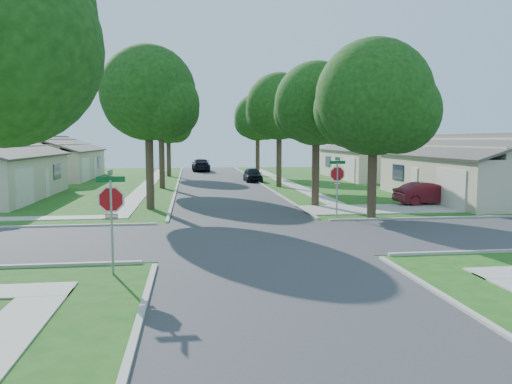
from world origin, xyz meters
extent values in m
plane|color=#194F15|center=(0.00, 0.00, 0.00)|extent=(100.00, 100.00, 0.00)
cube|color=#333335|center=(0.00, 0.00, 0.00)|extent=(7.00, 100.00, 0.02)
cube|color=#9E9B91|center=(6.10, 26.00, 0.02)|extent=(1.20, 40.00, 0.04)
cube|color=#9E9B91|center=(-6.10, 26.00, 0.02)|extent=(1.20, 40.00, 0.04)
cube|color=#9E9B91|center=(7.90, 7.10, 0.03)|extent=(8.80, 3.60, 0.05)
cube|color=gray|center=(-4.70, -4.70, 1.35)|extent=(0.06, 0.06, 2.70)
cylinder|color=white|center=(-4.70, -4.70, 2.15)|extent=(1.05, 0.02, 1.05)
cylinder|color=#AF0C14|center=(-4.70, -4.70, 2.15)|extent=(0.90, 0.03, 0.90)
cube|color=#AF0C14|center=(-4.70, -4.70, 1.68)|extent=(0.34, 0.03, 0.12)
cube|color=white|center=(-4.70, -4.70, 1.68)|extent=(0.30, 0.03, 0.08)
cube|color=#0C5426|center=(-4.70, -4.70, 2.72)|extent=(0.80, 0.02, 0.16)
cube|color=#0C5426|center=(-4.70, -4.70, 2.90)|extent=(0.02, 0.80, 0.16)
cube|color=gray|center=(4.70, 4.70, 1.35)|extent=(0.06, 0.06, 2.70)
cylinder|color=white|center=(4.70, 4.70, 2.15)|extent=(1.05, 0.02, 1.05)
cylinder|color=#AF0C14|center=(4.70, 4.70, 2.15)|extent=(0.90, 0.03, 0.90)
cube|color=#AF0C14|center=(4.70, 4.70, 1.68)|extent=(0.34, 0.03, 0.12)
cube|color=white|center=(4.70, 4.70, 1.68)|extent=(0.30, 0.03, 0.08)
cube|color=#0C5426|center=(4.70, 4.70, 2.72)|extent=(0.80, 0.02, 0.16)
cube|color=#0C5426|center=(4.70, 4.70, 2.90)|extent=(0.02, 0.80, 0.16)
cylinder|color=#38281C|center=(4.70, 9.00, 1.98)|extent=(0.44, 0.44, 3.95)
sphere|color=#11340D|center=(4.70, 9.00, 5.88)|extent=(4.80, 4.80, 4.80)
sphere|color=#11340D|center=(5.54, 8.52, 5.28)|extent=(3.46, 3.46, 3.46)
sphere|color=#11340D|center=(3.98, 9.60, 5.40)|extent=(3.26, 3.26, 3.26)
cylinder|color=#38281C|center=(4.70, 21.00, 2.15)|extent=(0.44, 0.44, 4.30)
sphere|color=#11340D|center=(4.70, 21.00, 6.51)|extent=(5.40, 5.40, 5.40)
sphere|color=#11340D|center=(5.65, 20.46, 5.84)|extent=(3.89, 3.89, 3.89)
sphere|color=#11340D|center=(3.89, 21.68, 5.97)|extent=(3.67, 3.67, 3.67)
cylinder|color=#38281C|center=(4.70, 34.00, 2.10)|extent=(0.44, 0.44, 4.20)
sphere|color=#11340D|center=(4.70, 34.00, 6.22)|extent=(5.00, 5.00, 5.00)
sphere|color=#11340D|center=(5.58, 33.50, 5.60)|extent=(3.60, 3.60, 3.60)
sphere|color=#11340D|center=(3.95, 34.62, 5.72)|extent=(3.40, 3.40, 3.40)
cylinder|color=#38281C|center=(-4.70, 9.00, 2.12)|extent=(0.44, 0.44, 4.25)
sphere|color=#11340D|center=(-4.70, 9.00, 6.37)|extent=(5.20, 5.20, 5.20)
sphere|color=#11340D|center=(-3.79, 8.48, 5.72)|extent=(3.74, 3.74, 3.74)
sphere|color=#11340D|center=(-5.48, 9.65, 5.85)|extent=(3.54, 3.54, 3.54)
cylinder|color=#38281C|center=(-4.70, 21.00, 2.22)|extent=(0.44, 0.44, 4.44)
sphere|color=#11340D|center=(-4.70, 21.00, 6.76)|extent=(5.60, 5.60, 5.60)
sphere|color=#11340D|center=(-3.72, 20.44, 6.06)|extent=(4.03, 4.03, 4.03)
sphere|color=#11340D|center=(-5.54, 21.70, 6.20)|extent=(3.81, 3.81, 3.81)
cylinder|color=#38281C|center=(-4.70, 34.00, 1.95)|extent=(0.44, 0.44, 3.90)
sphere|color=#11340D|center=(-4.70, 34.00, 5.74)|extent=(4.60, 4.60, 4.60)
sphere|color=#11340D|center=(-3.90, 33.54, 5.16)|extent=(3.31, 3.31, 3.31)
sphere|color=#11340D|center=(-5.39, 34.58, 5.28)|extent=(3.13, 3.13, 3.13)
sphere|color=#11340D|center=(-6.45, -7.60, 5.80)|extent=(4.32, 4.32, 4.32)
cylinder|color=#38281C|center=(6.30, 4.20, 1.77)|extent=(0.44, 0.44, 3.54)
sphere|color=#11340D|center=(6.30, 4.20, 5.86)|extent=(5.60, 5.60, 5.60)
sphere|color=#11340D|center=(7.28, 3.64, 5.16)|extent=(4.03, 4.03, 4.03)
sphere|color=#11340D|center=(5.46, 4.90, 5.30)|extent=(3.81, 3.81, 3.81)
cube|color=beige|center=(16.00, 11.00, 1.40)|extent=(8.00, 13.00, 2.80)
cube|color=#423D39|center=(18.00, 11.00, 3.45)|extent=(4.42, 13.60, 1.56)
cube|color=#423D39|center=(14.00, 11.00, 3.45)|extent=(4.42, 13.60, 1.56)
cube|color=silver|center=(11.97, 7.10, 1.10)|extent=(0.06, 3.20, 2.20)
cube|color=silver|center=(11.97, 11.65, 1.00)|extent=(0.06, 0.90, 2.00)
cube|color=#1E2633|center=(11.97, 14.25, 1.55)|extent=(0.06, 1.80, 1.10)
cube|color=beige|center=(16.00, 29.00, 1.40)|extent=(8.00, 13.00, 2.80)
cube|color=#423D39|center=(18.00, 29.00, 3.45)|extent=(4.42, 13.60, 1.56)
cube|color=#423D39|center=(14.00, 29.00, 3.45)|extent=(4.42, 13.60, 1.56)
cube|color=silver|center=(11.97, 25.10, 1.10)|extent=(0.06, 3.20, 2.20)
cube|color=silver|center=(11.97, 29.65, 1.00)|extent=(0.06, 0.90, 2.00)
cube|color=#1E2633|center=(11.97, 32.25, 1.55)|extent=(0.06, 1.80, 1.10)
cube|color=#423D39|center=(-14.00, 15.00, 3.45)|extent=(4.42, 13.60, 1.56)
cube|color=silver|center=(-11.97, 11.10, 1.10)|extent=(0.06, 3.20, 2.20)
cube|color=silver|center=(-11.97, 15.65, 1.00)|extent=(0.06, 0.90, 2.00)
cube|color=#1E2633|center=(-11.97, 18.25, 1.55)|extent=(0.06, 1.80, 1.10)
cube|color=beige|center=(-16.00, 32.00, 1.40)|extent=(8.00, 13.00, 2.80)
cube|color=#423D39|center=(-14.00, 32.00, 3.45)|extent=(4.42, 13.60, 1.56)
cube|color=#423D39|center=(-18.00, 32.00, 3.45)|extent=(4.42, 13.60, 1.56)
cube|color=silver|center=(-11.97, 28.10, 1.10)|extent=(0.06, 3.20, 2.20)
cube|color=silver|center=(-11.97, 32.65, 1.00)|extent=(0.06, 0.90, 2.00)
cube|color=#1E2633|center=(-11.97, 35.25, 1.55)|extent=(0.06, 1.80, 1.10)
imported|color=#521119|center=(11.50, 8.70, 0.66)|extent=(4.11, 1.71, 1.32)
imported|color=black|center=(3.20, 26.28, 0.64)|extent=(1.55, 3.79, 1.29)
imported|color=black|center=(-1.20, 41.90, 0.76)|extent=(2.26, 5.28, 1.52)
camera|label=1|loc=(-2.47, -19.05, 3.82)|focal=35.00mm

